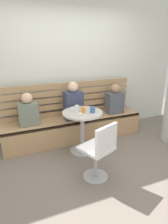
{
  "coord_description": "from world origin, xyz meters",
  "views": [
    {
      "loc": [
        -1.24,
        -2.25,
        1.86
      ],
      "look_at": [
        -0.01,
        0.66,
        0.75
      ],
      "focal_mm": 32.36,
      "sensor_mm": 36.0,
      "label": 1
    }
  ],
  "objects_px": {
    "white_chair": "(100,150)",
    "person_adult": "(73,103)",
    "cup_tumbler_orange": "(83,110)",
    "cup_espresso_small": "(80,115)",
    "person_child_middle": "(115,100)",
    "plate_small": "(75,108)",
    "cup_mug_blue": "(93,110)",
    "cafe_table": "(82,124)",
    "booth_bench": "(74,129)",
    "cup_water_clear": "(77,108)",
    "person_child_left": "(28,111)"
  },
  "relations": [
    {
      "from": "plate_small",
      "to": "person_child_middle",
      "type": "bearing_deg",
      "value": 15.34
    },
    {
      "from": "person_child_left",
      "to": "person_child_middle",
      "type": "xyz_separation_m",
      "value": [
        1.74,
        -0.03,
        0.01
      ]
    },
    {
      "from": "white_chair",
      "to": "person_adult",
      "type": "height_order",
      "value": "person_adult"
    },
    {
      "from": "person_child_middle",
      "to": "plate_small",
      "type": "relative_size",
      "value": 3.6
    },
    {
      "from": "cafe_table",
      "to": "cup_tumbler_orange",
      "type": "xyz_separation_m",
      "value": [
        0.0,
        -0.03,
        0.27
      ]
    },
    {
      "from": "person_adult",
      "to": "person_child_left",
      "type": "relative_size",
      "value": 1.22
    },
    {
      "from": "booth_bench",
      "to": "cup_tumbler_orange",
      "type": "bearing_deg",
      "value": -92.85
    },
    {
      "from": "person_adult",
      "to": "plate_small",
      "type": "xyz_separation_m",
      "value": [
        -0.06,
        -0.26,
        -0.02
      ]
    },
    {
      "from": "cup_espresso_small",
      "to": "booth_bench",
      "type": "bearing_deg",
      "value": 78.62
    },
    {
      "from": "booth_bench",
      "to": "cup_water_clear",
      "type": "relative_size",
      "value": 24.55
    },
    {
      "from": "cafe_table",
      "to": "cup_water_clear",
      "type": "bearing_deg",
      "value": 142.4
    },
    {
      "from": "person_child_left",
      "to": "booth_bench",
      "type": "bearing_deg",
      "value": -1.13
    },
    {
      "from": "cup_tumbler_orange",
      "to": "plate_small",
      "type": "relative_size",
      "value": 0.59
    },
    {
      "from": "cup_water_clear",
      "to": "plate_small",
      "type": "distance_m",
      "value": 0.18
    },
    {
      "from": "person_child_left",
      "to": "cup_tumbler_orange",
      "type": "xyz_separation_m",
      "value": [
        0.82,
        -0.55,
        0.09
      ]
    },
    {
      "from": "booth_bench",
      "to": "cup_espresso_small",
      "type": "distance_m",
      "value": 0.89
    },
    {
      "from": "cup_espresso_small",
      "to": "person_child_middle",
      "type": "bearing_deg",
      "value": 33.11
    },
    {
      "from": "cup_espresso_small",
      "to": "plate_small",
      "type": "distance_m",
      "value": 0.41
    },
    {
      "from": "cup_water_clear",
      "to": "cafe_table",
      "type": "bearing_deg",
      "value": -37.6
    },
    {
      "from": "booth_bench",
      "to": "plate_small",
      "type": "xyz_separation_m",
      "value": [
        -0.07,
        -0.28,
        0.52
      ]
    },
    {
      "from": "person_child_middle",
      "to": "cup_mug_blue",
      "type": "relative_size",
      "value": 6.45
    },
    {
      "from": "person_child_left",
      "to": "cafe_table",
      "type": "bearing_deg",
      "value": -32.36
    },
    {
      "from": "white_chair",
      "to": "cup_espresso_small",
      "type": "bearing_deg",
      "value": 92.74
    },
    {
      "from": "cafe_table",
      "to": "white_chair",
      "type": "bearing_deg",
      "value": -95.6
    },
    {
      "from": "person_adult",
      "to": "cup_espresso_small",
      "type": "relative_size",
      "value": 12.85
    },
    {
      "from": "cup_water_clear",
      "to": "plate_small",
      "type": "relative_size",
      "value": 0.65
    },
    {
      "from": "person_child_middle",
      "to": "cup_water_clear",
      "type": "height_order",
      "value": "person_child_middle"
    },
    {
      "from": "white_chair",
      "to": "person_adult",
      "type": "distance_m",
      "value": 1.33
    },
    {
      "from": "person_child_middle",
      "to": "booth_bench",
      "type": "bearing_deg",
      "value": 179.22
    },
    {
      "from": "person_child_left",
      "to": "cup_tumbler_orange",
      "type": "distance_m",
      "value": 0.99
    },
    {
      "from": "cup_tumbler_orange",
      "to": "person_child_middle",
      "type": "bearing_deg",
      "value": 29.55
    },
    {
      "from": "cafe_table",
      "to": "cup_espresso_small",
      "type": "height_order",
      "value": "cup_espresso_small"
    },
    {
      "from": "cafe_table",
      "to": "cup_water_clear",
      "type": "xyz_separation_m",
      "value": [
        -0.07,
        0.06,
        0.28
      ]
    },
    {
      "from": "cafe_table",
      "to": "cup_tumbler_orange",
      "type": "height_order",
      "value": "cup_tumbler_orange"
    },
    {
      "from": "person_child_left",
      "to": "cup_tumbler_orange",
      "type": "height_order",
      "value": "person_child_left"
    },
    {
      "from": "cup_mug_blue",
      "to": "person_child_middle",
      "type": "bearing_deg",
      "value": 36.57
    },
    {
      "from": "cup_tumbler_orange",
      "to": "cup_mug_blue",
      "type": "bearing_deg",
      "value": -20.1
    },
    {
      "from": "booth_bench",
      "to": "person_adult",
      "type": "height_order",
      "value": "person_adult"
    },
    {
      "from": "person_child_middle",
      "to": "cup_espresso_small",
      "type": "xyz_separation_m",
      "value": [
        -1.03,
        -0.67,
        0.06
      ]
    },
    {
      "from": "person_child_left",
      "to": "plate_small",
      "type": "relative_size",
      "value": 3.47
    },
    {
      "from": "person_child_left",
      "to": "cup_water_clear",
      "type": "bearing_deg",
      "value": -31.8
    },
    {
      "from": "cup_tumbler_orange",
      "to": "cup_espresso_small",
      "type": "relative_size",
      "value": 1.79
    },
    {
      "from": "cafe_table",
      "to": "person_child_middle",
      "type": "relative_size",
      "value": 1.21
    },
    {
      "from": "booth_bench",
      "to": "cup_espresso_small",
      "type": "bearing_deg",
      "value": -101.38
    },
    {
      "from": "person_child_middle",
      "to": "cup_water_clear",
      "type": "xyz_separation_m",
      "value": [
        -1.0,
        -0.43,
        0.09
      ]
    },
    {
      "from": "cup_mug_blue",
      "to": "cup_tumbler_orange",
      "type": "height_order",
      "value": "cup_tumbler_orange"
    },
    {
      "from": "person_child_middle",
      "to": "plate_small",
      "type": "xyz_separation_m",
      "value": [
        -0.96,
        -0.26,
        0.04
      ]
    },
    {
      "from": "cup_espresso_small",
      "to": "cafe_table",
      "type": "bearing_deg",
      "value": 59.31
    },
    {
      "from": "cafe_table",
      "to": "cup_tumbler_orange",
      "type": "distance_m",
      "value": 0.27
    },
    {
      "from": "person_adult",
      "to": "cup_mug_blue",
      "type": "distance_m",
      "value": 0.59
    }
  ]
}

